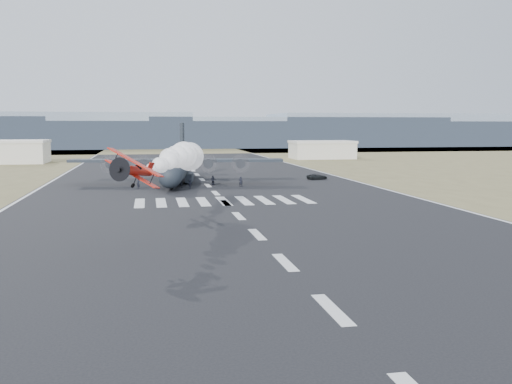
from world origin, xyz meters
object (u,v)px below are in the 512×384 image
object	(u,v)px
crew_c	(190,184)
crew_e	(213,181)
transport_aircraft	(178,168)
crew_a	(241,182)
hangar_right	(322,150)
crew_h	(172,181)
crew_b	(181,183)
support_vehicle	(317,177)
crew_f	(165,181)
crew_d	(213,180)
crew_g	(138,184)
aerobatic_biplane	(135,170)
hangar_left	(4,151)

from	to	relation	value
crew_c	crew_e	world-z (taller)	crew_c
transport_aircraft	crew_a	distance (m)	14.08
hangar_right	crew_h	bearing A→B (deg)	-124.25
crew_b	crew_h	distance (m)	4.05
support_vehicle	transport_aircraft	bearing A→B (deg)	85.21
crew_b	crew_h	size ratio (longest dim) A/B	0.93
crew_e	crew_f	bearing A→B (deg)	120.28
hangar_right	support_vehicle	distance (m)	74.08
transport_aircraft	crew_h	size ratio (longest dim) A/B	22.89
support_vehicle	crew_a	bearing A→B (deg)	113.11
crew_b	hangar_right	bearing A→B (deg)	46.41
transport_aircraft	hangar_right	bearing A→B (deg)	62.76
hangar_right	support_vehicle	size ratio (longest dim) A/B	4.87
crew_f	crew_d	bearing A→B (deg)	70.55
crew_f	crew_h	bearing A→B (deg)	69.14
crew_a	crew_c	distance (m)	9.27
hangar_right	transport_aircraft	xyz separation A→B (m)	(-51.16, -72.42, -0.05)
crew_g	aerobatic_biplane	bearing A→B (deg)	-35.24
transport_aircraft	crew_e	size ratio (longest dim) A/B	25.42
hangar_left	hangar_right	world-z (taller)	hangar_left
transport_aircraft	crew_f	distance (m)	5.54
aerobatic_biplane	crew_a	xyz separation A→B (m)	(17.35, 50.26, -6.20)
crew_a	crew_e	size ratio (longest dim) A/B	1.18
crew_b	hangar_left	bearing A→B (deg)	110.45
crew_f	crew_g	world-z (taller)	crew_g
transport_aircraft	crew_c	size ratio (longest dim) A/B	24.60
hangar_right	transport_aircraft	size ratio (longest dim) A/B	0.52
hangar_left	aerobatic_biplane	world-z (taller)	aerobatic_biplane
support_vehicle	crew_a	distance (m)	20.69
crew_e	crew_f	size ratio (longest dim) A/B	0.86
crew_a	transport_aircraft	bearing A→B (deg)	-31.65
hangar_right	transport_aircraft	bearing A→B (deg)	-125.24
hangar_right	crew_d	size ratio (longest dim) A/B	11.55
support_vehicle	crew_c	xyz separation A→B (m)	(-26.73, -12.17, 0.22)
crew_d	crew_e	xyz separation A→B (m)	(0.07, 0.51, -0.11)
hangar_right	crew_b	distance (m)	95.61
aerobatic_biplane	crew_e	distance (m)	56.24
transport_aircraft	support_vehicle	size ratio (longest dim) A/B	9.45
support_vehicle	crew_h	size ratio (longest dim) A/B	2.42
transport_aircraft	crew_a	bearing A→B (deg)	-31.90
transport_aircraft	crew_h	bearing A→B (deg)	-97.72
hangar_right	crew_d	bearing A→B (deg)	-120.10
crew_f	transport_aircraft	bearing A→B (deg)	136.10
hangar_left	aerobatic_biplane	distance (m)	132.89
hangar_right	crew_d	distance (m)	89.87
crew_a	crew_g	xyz separation A→B (m)	(-17.99, -0.12, 0.00)
crew_c	crew_e	xyz separation A→B (m)	(4.67, 5.34, -0.03)
crew_c	crew_h	distance (m)	6.20
crew_d	crew_h	distance (m)	7.43
support_vehicle	crew_b	size ratio (longest dim) A/B	2.62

